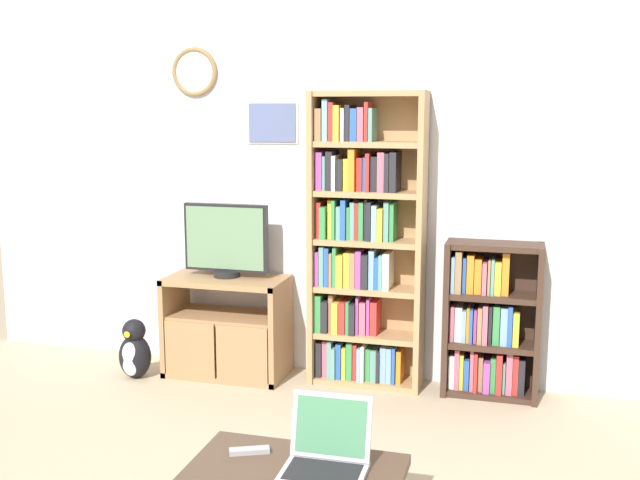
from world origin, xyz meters
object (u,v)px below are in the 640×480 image
(bookshelf_short, at_px, (488,324))
(remote_near_laptop, at_px, (249,451))
(penguin_figurine, at_px, (134,351))
(television, at_px, (226,241))
(laptop, at_px, (326,454))
(bookshelf_tall, at_px, (361,246))
(tv_stand, at_px, (226,327))

(bookshelf_short, relative_size, remote_near_laptop, 5.98)
(bookshelf_short, bearing_deg, penguin_figurine, -171.49)
(television, relative_size, penguin_figurine, 1.43)
(bookshelf_short, bearing_deg, laptop, -103.20)
(laptop, xyz_separation_m, penguin_figurine, (-1.81, 1.76, -0.32))
(bookshelf_tall, bearing_deg, remote_near_laptop, -90.02)
(penguin_figurine, bearing_deg, laptop, -44.16)
(penguin_figurine, bearing_deg, television, 25.74)
(tv_stand, xyz_separation_m, television, (-0.01, 0.04, 0.58))
(television, bearing_deg, penguin_figurine, -154.26)
(penguin_figurine, bearing_deg, bookshelf_tall, 13.00)
(television, relative_size, bookshelf_tall, 0.31)
(bookshelf_tall, bearing_deg, television, -175.76)
(tv_stand, xyz_separation_m, bookshelf_tall, (0.90, 0.11, 0.58))
(tv_stand, relative_size, bookshelf_tall, 0.43)
(tv_stand, xyz_separation_m, penguin_figurine, (-0.57, -0.23, -0.15))
(bookshelf_tall, relative_size, penguin_figurine, 4.68)
(remote_near_laptop, bearing_deg, penguin_figurine, -163.20)
(television, height_order, bookshelf_tall, bookshelf_tall)
(laptop, bearing_deg, bookshelf_tall, 97.99)
(television, height_order, penguin_figurine, television)
(television, xyz_separation_m, bookshelf_short, (1.73, 0.07, -0.46))
(television, height_order, bookshelf_short, television)
(bookshelf_short, height_order, penguin_figurine, bookshelf_short)
(remote_near_laptop, relative_size, penguin_figurine, 0.40)
(television, distance_m, penguin_figurine, 0.97)
(bookshelf_short, bearing_deg, bookshelf_tall, -179.77)
(television, bearing_deg, bookshelf_tall, 4.24)
(bookshelf_short, relative_size, penguin_figurine, 2.41)
(bookshelf_short, xyz_separation_m, laptop, (-0.49, -2.10, 0.04))
(tv_stand, distance_m, bookshelf_tall, 1.08)
(tv_stand, relative_size, bookshelf_short, 0.83)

